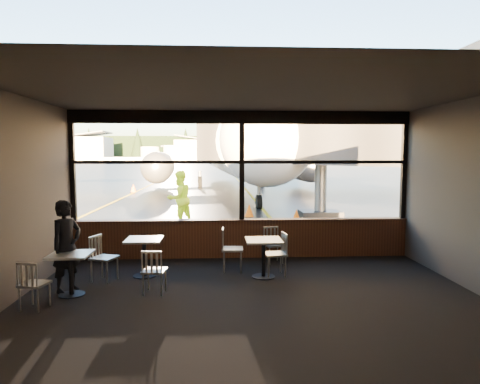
{
  "coord_description": "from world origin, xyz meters",
  "views": [
    {
      "loc": [
        -0.6,
        -10.14,
        2.47
      ],
      "look_at": [
        0.01,
        1.0,
        1.5
      ],
      "focal_mm": 32.0,
      "sensor_mm": 36.0,
      "label": 1
    }
  ],
  "objects": [
    {
      "name": "mullion_centre",
      "position": [
        0.0,
        0.0,
        2.2
      ],
      "size": [
        0.12,
        0.12,
        2.6
      ],
      "primitive_type": "cube",
      "color": "black",
      "rests_on": "ground"
    },
    {
      "name": "chair_near_w",
      "position": [
        -0.27,
        -1.21,
        0.47
      ],
      "size": [
        0.53,
        0.53,
        0.93
      ],
      "primitive_type": null,
      "rotation": [
        0.0,
        0.0,
        -1.61
      ],
      "color": "#ABA79A",
      "rests_on": "carpet_floor"
    },
    {
      "name": "cafe_table_left",
      "position": [
        -3.16,
        -2.65,
        0.38
      ],
      "size": [
        0.69,
        0.69,
        0.75
      ],
      "primitive_type": null,
      "color": "gray",
      "rests_on": "carpet_floor"
    },
    {
      "name": "ceiling",
      "position": [
        0.0,
        -3.0,
        3.5
      ],
      "size": [
        8.0,
        6.0,
        0.04
      ],
      "primitive_type": "cube",
      "color": "#38332D",
      "rests_on": "ground"
    },
    {
      "name": "fuel_tank_c",
      "position": [
        -10.0,
        182.0,
        3.0
      ],
      "size": [
        8.0,
        8.0,
        6.0
      ],
      "primitive_type": "cylinder",
      "color": "silver",
      "rests_on": "ground_plane"
    },
    {
      "name": "chair_left_s",
      "position": [
        -3.52,
        -3.29,
        0.4
      ],
      "size": [
        0.52,
        0.52,
        0.81
      ],
      "primitive_type": null,
      "rotation": [
        0.0,
        0.0,
        -0.22
      ],
      "color": "beige",
      "rests_on": "carpet_floor"
    },
    {
      "name": "window_transom",
      "position": [
        0.0,
        0.0,
        2.3
      ],
      "size": [
        8.0,
        0.1,
        0.08
      ],
      "primitive_type": "cube",
      "color": "black",
      "rests_on": "ground"
    },
    {
      "name": "cafe_table_near",
      "position": [
        0.34,
        -1.73,
        0.39
      ],
      "size": [
        0.71,
        0.71,
        0.78
      ],
      "primitive_type": null,
      "color": "#ACA79E",
      "rests_on": "carpet_floor"
    },
    {
      "name": "wall_left",
      "position": [
        -4.0,
        -3.0,
        1.75
      ],
      "size": [
        0.04,
        6.0,
        3.5
      ],
      "primitive_type": "cube",
      "color": "#4B423C",
      "rests_on": "ground"
    },
    {
      "name": "cone_nose",
      "position": [
        0.71,
        6.82,
        0.25
      ],
      "size": [
        0.37,
        0.37,
        0.51
      ],
      "primitive_type": "cone",
      "color": "#E85C07",
      "rests_on": "ground_plane"
    },
    {
      "name": "hangar_left",
      "position": [
        -70.0,
        180.0,
        5.5
      ],
      "size": [
        45.0,
        18.0,
        11.0
      ],
      "primitive_type": null,
      "color": "silver",
      "rests_on": "ground_plane"
    },
    {
      "name": "jet_bridge",
      "position": [
        3.6,
        5.5,
        2.5
      ],
      "size": [
        9.37,
        11.45,
        5.0
      ],
      "primitive_type": null,
      "color": "#27272A",
      "rests_on": "ground_plane"
    },
    {
      "name": "chair_near_n",
      "position": [
        0.7,
        -0.6,
        0.41
      ],
      "size": [
        0.55,
        0.55,
        0.83
      ],
      "primitive_type": null,
      "rotation": [
        0.0,
        0.0,
        3.38
      ],
      "color": "#BAB5A8",
      "rests_on": "carpet_floor"
    },
    {
      "name": "fuel_tank_a",
      "position": [
        -30.0,
        182.0,
        3.0
      ],
      "size": [
        8.0,
        8.0,
        6.0
      ],
      "primitive_type": "cylinder",
      "color": "silver",
      "rests_on": "ground_plane"
    },
    {
      "name": "cone_wing",
      "position": [
        -6.16,
        18.75,
        0.26
      ],
      "size": [
        0.38,
        0.38,
        0.53
      ],
      "primitive_type": "cone",
      "color": "#FF6508",
      "rests_on": "ground_plane"
    },
    {
      "name": "fuel_tank_b",
      "position": [
        -20.0,
        182.0,
        3.0
      ],
      "size": [
        8.0,
        8.0,
        6.0
      ],
      "primitive_type": "cylinder",
      "color": "silver",
      "rests_on": "ground_plane"
    },
    {
      "name": "ground_plane",
      "position": [
        0.0,
        120.0,
        0.0
      ],
      "size": [
        520.0,
        520.0,
        0.0
      ],
      "primitive_type": "plane",
      "color": "black",
      "rests_on": "ground"
    },
    {
      "name": "chair_near_e",
      "position": [
        0.58,
        -1.66,
        0.45
      ],
      "size": [
        0.55,
        0.55,
        0.9
      ],
      "primitive_type": null,
      "rotation": [
        0.0,
        0.0,
        1.7
      ],
      "color": "#AAA59A",
      "rests_on": "carpet_floor"
    },
    {
      "name": "window_header",
      "position": [
        0.0,
        0.0,
        3.35
      ],
      "size": [
        8.0,
        0.18,
        0.3
      ],
      "primitive_type": "cube",
      "color": "black",
      "rests_on": "ground"
    },
    {
      "name": "wall_back",
      "position": [
        0.0,
        -6.0,
        1.75
      ],
      "size": [
        8.0,
        0.04,
        3.5
      ],
      "primitive_type": "cube",
      "color": "#4B423C",
      "rests_on": "ground"
    },
    {
      "name": "carpet_floor",
      "position": [
        0.0,
        -3.0,
        0.01
      ],
      "size": [
        8.0,
        6.0,
        0.01
      ],
      "primitive_type": "cube",
      "color": "black",
      "rests_on": "ground"
    },
    {
      "name": "mullion_right",
      "position": [
        3.95,
        0.0,
        2.2
      ],
      "size": [
        0.12,
        0.12,
        2.6
      ],
      "primitive_type": "cube",
      "color": "black",
      "rests_on": "ground"
    },
    {
      "name": "hangar_right",
      "position": [
        60.0,
        178.0,
        6.0
      ],
      "size": [
        50.0,
        20.0,
        12.0
      ],
      "primitive_type": null,
      "color": "silver",
      "rests_on": "ground_plane"
    },
    {
      "name": "passenger",
      "position": [
        -3.3,
        -2.41,
        0.83
      ],
      "size": [
        0.66,
        0.73,
        1.67
      ],
      "primitive_type": "imported",
      "rotation": [
        0.0,
        0.0,
        1.01
      ],
      "color": "black",
      "rests_on": "carpet_floor"
    },
    {
      "name": "window_sill",
      "position": [
        0.0,
        0.0,
        0.45
      ],
      "size": [
        8.0,
        0.28,
        0.9
      ],
      "primitive_type": "cube",
      "color": "#542B19",
      "rests_on": "ground"
    },
    {
      "name": "mullion_left",
      "position": [
        -3.95,
        0.0,
        2.2
      ],
      "size": [
        0.12,
        0.12,
        2.6
      ],
      "primitive_type": "cube",
      "color": "black",
      "rests_on": "ground"
    },
    {
      "name": "cafe_table_mid",
      "position": [
        -2.07,
        -1.53,
        0.39
      ],
      "size": [
        0.71,
        0.71,
        0.78
      ],
      "primitive_type": null,
      "color": "gray",
      "rests_on": "carpet_floor"
    },
    {
      "name": "chair_mid_w",
      "position": [
        -2.8,
        -1.8,
        0.45
      ],
      "size": [
        0.63,
        0.63,
        0.9
      ],
      "primitive_type": null,
      "rotation": [
        0.0,
        0.0,
        -1.93
      ],
      "color": "beige",
      "rests_on": "carpet_floor"
    },
    {
      "name": "chair_mid_s",
      "position": [
        -1.71,
        -2.64,
        0.41
      ],
      "size": [
        0.5,
        0.5,
        0.83
      ],
      "primitive_type": null,
      "rotation": [
        0.0,
        0.0,
        -0.12
      ],
      "color": "beige",
      "rests_on": "carpet_floor"
    },
    {
      "name": "treeline",
      "position": [
        0.0,
        210.0,
        6.0
      ],
      "size": [
        360.0,
        3.0,
        12.0
      ],
      "primitive_type": "cube",
      "color": "black",
      "rests_on": "ground_plane"
    },
    {
      "name": "airliner",
      "position": [
        0.58,
        21.72,
        5.69
      ],
      "size": [
        33.27,
        39.09,
        11.38
      ],
      "primitive_type": null,
      "rotation": [
        0.0,
        0.0,
        0.06
      ],
      "color": "white",
      "rests_on": "ground_plane"
    },
    {
      "name": "cone_extra",
      "position": [
        2.32,
        5.24,
        0.24
      ],
      "size": [
        0.35,
        0.35,
        0.49
      ],
      "primitive_type": "cone",
      "color": "#FF6008",
      "rests_on": "ground_plane"
    },
    {
      "name": "hangar_mid",
      "position": [
        0.0,
        185.0,
        5.0
      ],
      "size": [
        38.0,
        15.0,
        10.0
      ],
      "primitive_type": null,
      "color": "silver",
      "rests_on": "ground_plane"
    },
    {
      "name": "ground_crew",
      "position": [
        -1.88,
        4.55,
        0.97
      ],
      "size": [
        1.19,
        1.17,
        1.94
      ],
      "primitive_type": "imported",
      "rotation": [
        0.0,
        0.0,
        3.87
      ],
      "color": "#BFF219",
      "rests_on": "ground_plane"
    }
  ]
}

